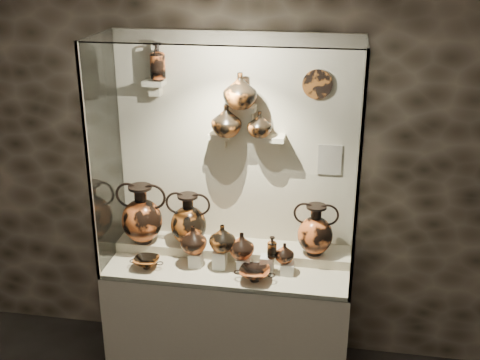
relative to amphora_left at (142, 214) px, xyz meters
name	(u,v)px	position (x,y,z in m)	size (l,w,h in m)	color
wall_back	(236,146)	(0.65, 0.21, 0.48)	(5.00, 0.02, 3.20)	#2C251B
plinth	(229,316)	(0.65, -0.11, -0.72)	(1.70, 0.60, 0.80)	beige
front_tier	(228,267)	(0.65, -0.11, -0.31)	(1.68, 0.58, 0.03)	#C4B698
rear_tier	(233,250)	(0.65, 0.06, -0.27)	(1.70, 0.25, 0.10)	#C4B698
back_panel	(236,147)	(0.65, 0.20, 0.48)	(1.70, 0.03, 1.60)	beige
glass_front	(218,178)	(0.65, -0.41, 0.48)	(1.70, 0.01, 1.60)	white
glass_left	(105,154)	(-0.19, -0.11, 0.48)	(0.01, 0.60, 1.60)	white
glass_right	(358,169)	(1.50, -0.11, 0.48)	(0.01, 0.60, 1.60)	white
glass_top	(226,38)	(0.65, -0.11, 1.27)	(1.70, 0.60, 0.01)	white
frame_post_left	(89,169)	(-0.19, -0.40, 0.48)	(0.02, 0.02, 1.60)	gray
frame_post_right	(358,186)	(1.49, -0.40, 0.48)	(0.02, 0.02, 1.60)	gray
pedestal_a	(196,259)	(0.43, -0.16, -0.24)	(0.09, 0.09, 0.10)	silver
pedestal_b	(220,259)	(0.60, -0.16, -0.23)	(0.09, 0.09, 0.13)	silver
pedestal_c	(244,264)	(0.77, -0.16, -0.25)	(0.09, 0.09, 0.09)	silver
pedestal_d	(267,264)	(0.93, -0.16, -0.23)	(0.09, 0.09, 0.12)	silver
pedestal_e	(287,268)	(1.07, -0.16, -0.25)	(0.09, 0.09, 0.08)	silver
bracket_ul	(154,83)	(0.10, 0.13, 0.93)	(0.14, 0.12, 0.04)	beige
bracket_ca	(220,135)	(0.55, 0.13, 0.58)	(0.14, 0.12, 0.04)	beige
bracket_cb	(248,108)	(0.75, 0.13, 0.78)	(0.10, 0.12, 0.04)	beige
bracket_cc	(274,138)	(0.93, 0.13, 0.58)	(0.14, 0.12, 0.04)	beige
amphora_left	(142,214)	(0.00, 0.00, 0.00)	(0.35, 0.35, 0.44)	#C45825
amphora_mid	(188,219)	(0.34, 0.02, -0.03)	(0.31, 0.31, 0.39)	#A8551D
amphora_right	(315,229)	(1.24, 0.03, -0.04)	(0.30, 0.30, 0.37)	#C45825
jug_a	(193,239)	(0.42, -0.15, -0.09)	(0.19, 0.19, 0.20)	#C45825
jug_b	(222,238)	(0.62, -0.15, -0.07)	(0.18, 0.18, 0.19)	#A8551D
jug_c	(242,245)	(0.75, -0.15, -0.11)	(0.18, 0.18, 0.18)	#C45825
jug_e	(284,253)	(1.05, -0.15, -0.14)	(0.13, 0.13, 0.14)	#C45825
lekythos_small	(272,246)	(0.97, -0.18, -0.08)	(0.08, 0.08, 0.18)	#A8551D
kylix_left	(147,262)	(0.10, -0.25, -0.25)	(0.23, 0.19, 0.09)	#A8551D
kylix_right	(255,273)	(0.87, -0.29, -0.24)	(0.26, 0.22, 0.11)	#C45825
lekythos_tall	(158,60)	(0.14, 0.12, 1.09)	(0.11, 0.11, 0.28)	#C45825
ovoid_vase_a	(226,120)	(0.61, 0.07, 0.70)	(0.21, 0.21, 0.22)	#A8551D
ovoid_vase_b	(240,90)	(0.71, 0.06, 0.91)	(0.22, 0.22, 0.23)	#A8551D
ovoid_vase_c	(260,124)	(0.83, 0.09, 0.68)	(0.17, 0.17, 0.17)	#A8551D
wall_plate	(317,84)	(1.20, 0.17, 0.95)	(0.20, 0.20, 0.02)	brown
info_placard	(330,160)	(1.31, 0.18, 0.43)	(0.16, 0.01, 0.22)	beige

